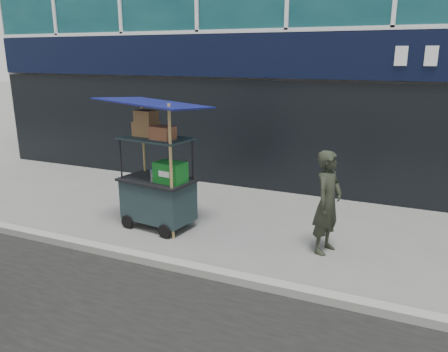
% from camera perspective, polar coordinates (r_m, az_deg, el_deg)
% --- Properties ---
extents(ground, '(80.00, 80.00, 0.00)m').
position_cam_1_polar(ground, '(6.36, -2.92, -11.80)').
color(ground, slate).
rests_on(ground, ground).
extents(curb, '(80.00, 0.18, 0.12)m').
position_cam_1_polar(curb, '(6.17, -3.77, -12.08)').
color(curb, gray).
rests_on(curb, ground).
extents(vendor_cart, '(1.81, 1.39, 2.26)m').
position_cam_1_polar(vendor_cart, '(7.57, -8.60, -0.97)').
color(vendor_cart, '#1A282C').
rests_on(vendor_cart, ground).
extents(vendor_man, '(0.52, 0.66, 1.58)m').
position_cam_1_polar(vendor_man, '(6.72, 13.38, -3.38)').
color(vendor_man, black).
rests_on(vendor_man, ground).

